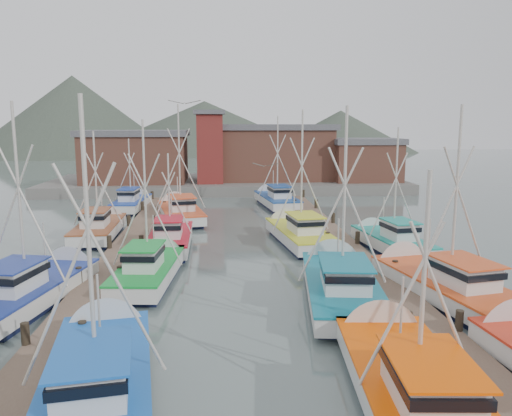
{
  "coord_description": "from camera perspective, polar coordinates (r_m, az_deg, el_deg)",
  "views": [
    {
      "loc": [
        -1.07,
        -26.32,
        8.18
      ],
      "look_at": [
        1.42,
        6.5,
        2.6
      ],
      "focal_mm": 35.0,
      "sensor_mm": 36.0,
      "label": 1
    }
  ],
  "objects": [
    {
      "name": "boat_8",
      "position": [
        33.7,
        -9.68,
        -3.38
      ],
      "size": [
        2.87,
        8.37,
        6.99
      ],
      "rotation": [
        0.0,
        0.0,
        0.01
      ],
      "color": "#0F1534",
      "rests_on": "ground"
    },
    {
      "name": "boat_14",
      "position": [
        49.27,
        -13.91,
        0.58
      ],
      "size": [
        3.05,
        8.06,
        7.4
      ],
      "rotation": [
        0.0,
        0.0,
        -0.07
      ],
      "color": "#0F1534",
      "rests_on": "ground"
    },
    {
      "name": "boat_13",
      "position": [
        50.03,
        2.24,
        1.0
      ],
      "size": [
        3.97,
        9.46,
        9.7
      ],
      "rotation": [
        0.0,
        0.0,
        0.13
      ],
      "color": "#0F1534",
      "rests_on": "ground"
    },
    {
      "name": "dock_left",
      "position": [
        31.94,
        -14.96,
        -5.16
      ],
      "size": [
        2.3,
        46.0,
        1.5
      ],
      "color": "brown",
      "rests_on": "ground"
    },
    {
      "name": "dock_right",
      "position": [
        32.41,
        10.25,
        -4.77
      ],
      "size": [
        2.3,
        46.0,
        1.5
      ],
      "color": "brown",
      "rests_on": "ground"
    },
    {
      "name": "boat_10",
      "position": [
        38.19,
        -17.37,
        -2.15
      ],
      "size": [
        3.46,
        8.68,
        8.37
      ],
      "rotation": [
        0.0,
        0.0,
        0.03
      ],
      "color": "#0F1534",
      "rests_on": "ground"
    },
    {
      "name": "boat_11",
      "position": [
        33.6,
        14.91,
        -3.6
      ],
      "size": [
        3.53,
        8.23,
        8.59
      ],
      "rotation": [
        0.0,
        0.0,
        0.14
      ],
      "color": "#0F1534",
      "rests_on": "ground"
    },
    {
      "name": "gull_near",
      "position": [
        24.29,
        -8.18,
        11.84
      ],
      "size": [
        1.54,
        0.61,
        0.24
      ],
      "rotation": [
        0.0,
        0.0,
        -0.04
      ],
      "color": "gray",
      "rests_on": "ground"
    },
    {
      "name": "shed_left",
      "position": [
        62.23,
        -13.59,
        5.81
      ],
      "size": [
        12.72,
        8.48,
        6.2
      ],
      "color": "#562D26",
      "rests_on": "quay"
    },
    {
      "name": "boat_4",
      "position": [
        26.91,
        -11.92,
        -6.77
      ],
      "size": [
        3.55,
        8.39,
        9.02
      ],
      "rotation": [
        0.0,
        0.0,
        -0.09
      ],
      "color": "#0F1534",
      "rests_on": "ground"
    },
    {
      "name": "shed_right",
      "position": [
        63.11,
        12.35,
        5.45
      ],
      "size": [
        8.48,
        6.36,
        5.2
      ],
      "color": "#562D26",
      "rests_on": "quay"
    },
    {
      "name": "boat_6",
      "position": [
        25.47,
        -23.88,
        -8.33
      ],
      "size": [
        4.5,
        9.44,
        9.9
      ],
      "rotation": [
        0.0,
        0.0,
        -0.2
      ],
      "color": "#0F1534",
      "rests_on": "ground"
    },
    {
      "name": "shed_center",
      "position": [
        63.8,
        2.03,
        6.48
      ],
      "size": [
        14.84,
        9.54,
        6.9
      ],
      "color": "#562D26",
      "rests_on": "quay"
    },
    {
      "name": "boat_1",
      "position": [
        16.08,
        17.06,
        -18.64
      ],
      "size": [
        3.82,
        9.98,
        7.9
      ],
      "rotation": [
        0.0,
        0.0,
        -0.08
      ],
      "color": "#0F1534",
      "rests_on": "ground"
    },
    {
      "name": "distant_hills",
      "position": [
        149.58,
        -8.88,
        6.37
      ],
      "size": [
        175.0,
        140.0,
        42.0
      ],
      "color": "#465144",
      "rests_on": "ground"
    },
    {
      "name": "boat_5",
      "position": [
        24.23,
        9.54,
        -8.53
      ],
      "size": [
        4.35,
        10.37,
        9.88
      ],
      "rotation": [
        0.0,
        0.0,
        -0.13
      ],
      "color": "#0F1534",
      "rests_on": "ground"
    },
    {
      "name": "ground",
      "position": [
        27.58,
        -1.94,
        -7.63
      ],
      "size": [
        260.0,
        260.0,
        0.0
      ],
      "primitive_type": "plane",
      "color": "#4D5C59",
      "rests_on": "ground"
    },
    {
      "name": "boat_12",
      "position": [
        43.65,
        -8.73,
        -0.37
      ],
      "size": [
        4.82,
        10.14,
        10.66
      ],
      "rotation": [
        0.0,
        0.0,
        0.2
      ],
      "color": "#0F1534",
      "rests_on": "ground"
    },
    {
      "name": "quay",
      "position": [
        63.78,
        -3.36,
        2.78
      ],
      "size": [
        44.0,
        16.0,
        1.2
      ],
      "primitive_type": "cube",
      "color": "slate",
      "rests_on": "ground"
    },
    {
      "name": "boat_0",
      "position": [
        16.5,
        -17.49,
        -17.87
      ],
      "size": [
        4.34,
        9.9,
        9.8
      ],
      "rotation": [
        0.0,
        0.0,
        0.15
      ],
      "color": "#0F1534",
      "rests_on": "ground"
    },
    {
      "name": "lookout_tower",
      "position": [
        59.38,
        -5.28,
        7.04
      ],
      "size": [
        3.6,
        3.6,
        8.5
      ],
      "color": "maroon",
      "rests_on": "quay"
    },
    {
      "name": "boat_7",
      "position": [
        25.54,
        20.27,
        -8.05
      ],
      "size": [
        4.72,
        9.94,
        9.87
      ],
      "rotation": [
        0.0,
        0.0,
        0.19
      ],
      "color": "#0F1534",
      "rests_on": "ground"
    },
    {
      "name": "boat_9",
      "position": [
        34.75,
        4.8,
        -2.87
      ],
      "size": [
        4.0,
        9.53,
        9.89
      ],
      "rotation": [
        0.0,
        0.0,
        0.13
      ],
      "color": "#0F1534",
      "rests_on": "ground"
    },
    {
      "name": "gull_far",
      "position": [
        27.99,
        1.1,
        4.92
      ],
      "size": [
        1.5,
        0.66,
        0.24
      ],
      "rotation": [
        0.0,
        0.0,
        -0.56
      ],
      "color": "gray",
      "rests_on": "ground"
    }
  ]
}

